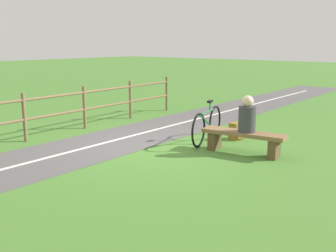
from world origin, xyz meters
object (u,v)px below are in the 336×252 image
backpack (237,131)px  bench (244,138)px  bicycle (207,125)px  person_seated (247,116)px

backpack → bench: bearing=126.2°
bicycle → backpack: size_ratio=4.53×
backpack → person_seated: bearing=128.6°
bench → person_seated: bearing=-180.0°
bench → person_seated: size_ratio=2.37×
bicycle → person_seated: bearing=60.6°
bench → person_seated: 0.46m
bench → backpack: size_ratio=4.44×
bicycle → backpack: (-0.40, -0.63, -0.20)m
bench → bicycle: size_ratio=0.98×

